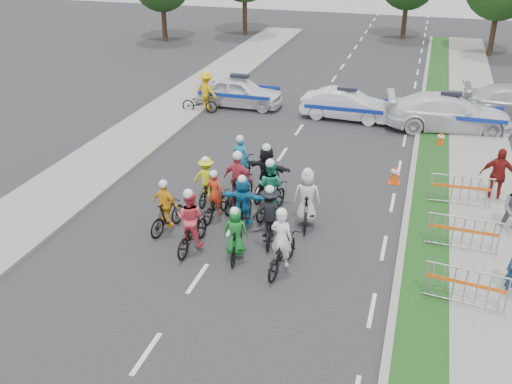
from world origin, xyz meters
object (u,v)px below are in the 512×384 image
(marshal_hiviz, at_px, (207,91))
(barrier_2, at_px, (461,191))
(rider_5, at_px, (243,205))
(police_car_2, at_px, (449,113))
(rider_12, at_px, (241,167))
(police_car_1, at_px, (346,105))
(cone_1, at_px, (441,139))
(cone_0, at_px, (395,174))
(rider_6, at_px, (216,202))
(parked_bike, at_px, (200,103))
(rider_1, at_px, (236,238))
(rider_0, at_px, (282,249))
(police_car_0, at_px, (240,92))
(spectator_2, at_px, (497,175))
(rider_8, at_px, (270,194))
(rider_9, at_px, (239,187))
(rider_10, at_px, (207,184))
(rider_7, at_px, (307,203))
(barrier_1, at_px, (463,235))
(rider_11, at_px, (267,175))
(rider_3, at_px, (167,211))
(rider_2, at_px, (191,227))
(barrier_0, at_px, (465,289))
(rider_4, at_px, (270,219))

(marshal_hiviz, xyz_separation_m, barrier_2, (11.72, -7.29, -0.37))
(rider_5, height_order, police_car_2, rider_5)
(rider_12, height_order, police_car_1, rider_12)
(cone_1, bearing_deg, cone_0, -110.38)
(rider_6, relative_size, parked_bike, 0.98)
(rider_1, relative_size, police_car_1, 0.40)
(rider_0, xyz_separation_m, police_car_1, (-0.28, 13.04, 0.05))
(police_car_0, distance_m, spectator_2, 13.62)
(rider_12, height_order, cone_0, rider_12)
(rider_8, relative_size, spectator_2, 1.05)
(rider_1, xyz_separation_m, police_car_0, (-4.28, 13.23, 0.07))
(rider_1, xyz_separation_m, cone_1, (5.37, 10.46, -0.31))
(rider_9, xyz_separation_m, rider_10, (-1.16, 0.16, -0.13))
(rider_10, bearing_deg, parked_bike, -67.94)
(rider_7, relative_size, cone_1, 2.83)
(rider_6, relative_size, barrier_1, 0.86)
(cone_0, bearing_deg, rider_9, -143.78)
(rider_9, distance_m, rider_11, 1.20)
(rider_3, xyz_separation_m, rider_8, (2.70, 1.95, 0.05))
(spectator_2, height_order, cone_1, spectator_2)
(rider_7, bearing_deg, rider_2, 29.94)
(rider_1, xyz_separation_m, rider_12, (-1.44, 4.80, -0.05))
(rider_10, height_order, marshal_hiviz, marshal_hiviz)
(police_car_2, distance_m, barrier_2, 7.64)
(rider_5, distance_m, cone_1, 10.44)
(rider_11, xyz_separation_m, barrier_0, (6.26, -4.39, -0.27))
(rider_8, bearing_deg, barrier_0, 162.13)
(rider_0, distance_m, rider_1, 1.36)
(rider_1, height_order, marshal_hiviz, marshal_hiviz)
(barrier_1, bearing_deg, rider_2, -164.50)
(barrier_2, bearing_deg, rider_8, -158.41)
(rider_10, xyz_separation_m, cone_0, (5.89, 3.31, -0.31))
(rider_12, relative_size, cone_1, 2.62)
(police_car_0, bearing_deg, rider_2, -168.45)
(spectator_2, bearing_deg, rider_10, -164.74)
(rider_9, relative_size, rider_12, 1.12)
(barrier_1, distance_m, cone_1, 8.31)
(rider_0, xyz_separation_m, rider_9, (-2.23, 3.06, 0.15))
(rider_4, height_order, police_car_1, rider_4)
(rider_0, distance_m, rider_9, 3.79)
(rider_1, distance_m, rider_10, 3.66)
(rider_7, relative_size, police_car_1, 0.48)
(rider_8, bearing_deg, barrier_1, -174.38)
(rider_5, relative_size, cone_0, 2.56)
(rider_8, bearing_deg, rider_3, 47.35)
(police_car_2, xyz_separation_m, parked_bike, (-11.46, -0.94, -0.33))
(rider_6, distance_m, barrier_0, 7.84)
(rider_0, relative_size, rider_10, 1.18)
(rider_0, relative_size, barrier_0, 0.98)
(rider_1, bearing_deg, parked_bike, -71.22)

